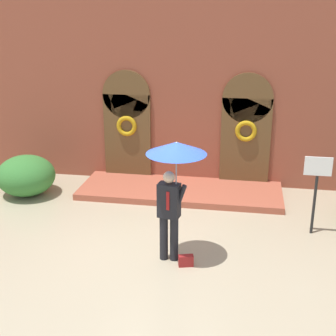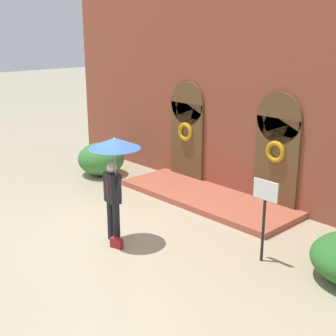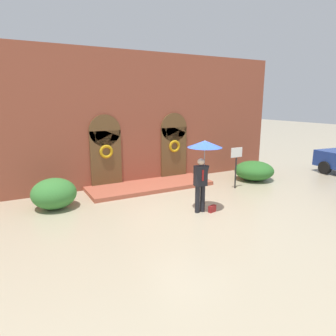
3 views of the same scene
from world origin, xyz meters
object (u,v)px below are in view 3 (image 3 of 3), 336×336
at_px(shrub_left, 54,194).
at_px(shrub_right, 254,171).
at_px(handbag, 212,209).
at_px(sign_post, 236,161).
at_px(person_with_umbrella, 204,155).

distance_m(shrub_left, shrub_right, 8.70).
distance_m(handbag, shrub_left, 5.35).
xyz_separation_m(handbag, shrub_right, (4.17, 2.48, 0.32)).
bearing_deg(sign_post, person_with_umbrella, -149.74).
height_order(person_with_umbrella, shrub_left, person_with_umbrella).
xyz_separation_m(person_with_umbrella, handbag, (0.26, -0.20, -1.80)).
bearing_deg(shrub_left, shrub_right, -2.26).
bearing_deg(handbag, shrub_left, 132.69).
bearing_deg(person_with_umbrella, shrub_left, 148.42).
bearing_deg(handbag, sign_post, 20.59).
height_order(handbag, shrub_right, shrub_right).
distance_m(person_with_umbrella, shrub_right, 5.19).
bearing_deg(sign_post, shrub_left, 171.69).
distance_m(handbag, shrub_right, 4.86).
relative_size(person_with_umbrella, handbag, 8.44).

